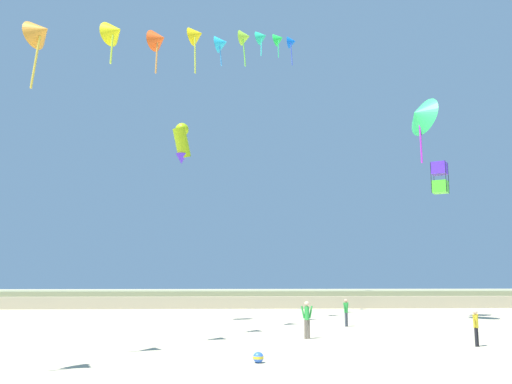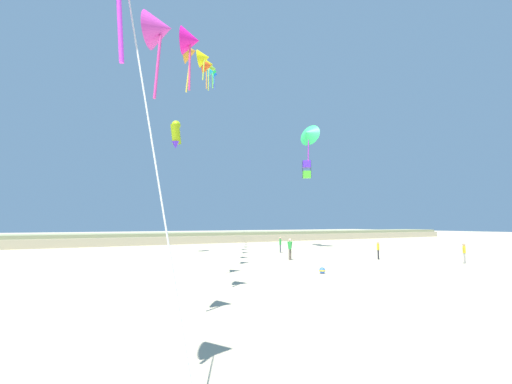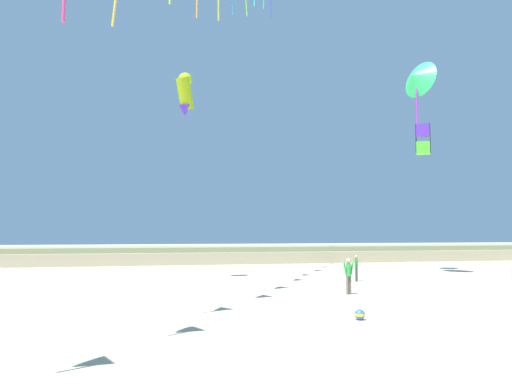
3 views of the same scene
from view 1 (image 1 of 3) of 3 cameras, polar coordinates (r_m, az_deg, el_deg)
name	(u,v)px [view 1 (image 1 of 3)]	position (r m, az deg, el deg)	size (l,w,h in m)	color
dune_ridge	(240,298)	(54.30, -1.75, -11.13)	(120.00, 8.46, 1.55)	tan
person_near_left	(476,325)	(24.85, 22.14, -12.86)	(0.42, 0.42, 1.49)	black
person_near_right	(307,317)	(26.05, 5.38, -12.97)	(0.60, 0.23, 1.71)	#726656
person_far_left	(346,311)	(32.72, 9.46, -12.21)	(0.42, 0.46, 1.57)	#474C56
kite_banner_string	(176,36)	(30.76, -8.42, 15.93)	(18.47, 39.75, 24.82)	purple
large_kite_low_lead	(440,178)	(42.19, 18.78, 1.44)	(1.47, 1.47, 2.30)	#4FD82F
large_kite_mid_trail	(419,115)	(38.54, 16.82, 7.77)	(2.35, 3.06, 4.72)	#37ED72
large_kite_high_solo	(182,142)	(36.37, -7.82, 5.28)	(1.56, 1.62, 2.77)	#A4C914
beach_ball	(258,357)	(18.88, 0.24, -17.01)	(0.36, 0.36, 0.36)	blue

